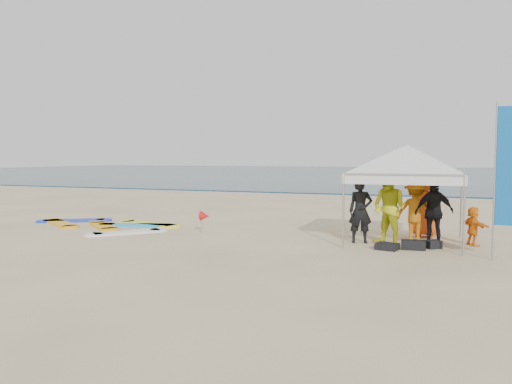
{
  "coord_description": "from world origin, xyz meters",
  "views": [
    {
      "loc": [
        5.2,
        -11.16,
        2.23
      ],
      "look_at": [
        -0.1,
        2.6,
        1.2
      ],
      "focal_mm": 35.0,
      "sensor_mm": 36.0,
      "label": 1
    }
  ],
  "objects": [
    {
      "name": "person_black_b",
      "position": [
        4.9,
        2.12,
        0.85
      ],
      "size": [
        1.08,
        0.81,
        1.71
      ],
      "primitive_type": "imported",
      "rotation": [
        0.0,
        0.0,
        3.59
      ],
      "color": "black",
      "rests_on": "ground"
    },
    {
      "name": "feather_flag",
      "position": [
        6.39,
        0.6,
        2.0
      ],
      "size": [
        0.57,
        0.04,
        3.4
      ],
      "color": "#A5A5A8",
      "rests_on": "ground"
    },
    {
      "name": "canopy_tent",
      "position": [
        4.2,
        2.3,
        2.54
      ],
      "size": [
        3.87,
        3.87,
        2.92
      ],
      "color": "#A5A5A8",
      "rests_on": "ground"
    },
    {
      "name": "person_seated",
      "position": [
        5.83,
        2.46,
        0.49
      ],
      "size": [
        0.73,
        0.93,
        0.99
      ],
      "primitive_type": "imported",
      "rotation": [
        0.0,
        0.0,
        2.12
      ],
      "color": "orange",
      "rests_on": "ground"
    },
    {
      "name": "surfboard_spread",
      "position": [
        -5.08,
        2.09,
        0.04
      ],
      "size": [
        5.21,
        3.25,
        0.07
      ],
      "color": "#FFAF1A",
      "rests_on": "ground"
    },
    {
      "name": "marker_pennant",
      "position": [
        -1.47,
        1.95,
        0.49
      ],
      "size": [
        0.28,
        0.28,
        0.64
      ],
      "color": "#A5A5A8",
      "rests_on": "ground"
    },
    {
      "name": "person_orange_a",
      "position": [
        4.44,
        2.29,
        0.83
      ],
      "size": [
        1.17,
        0.81,
        1.66
      ],
      "primitive_type": "imported",
      "rotation": [
        0.0,
        0.0,
        2.95
      ],
      "color": "orange",
      "rests_on": "ground"
    },
    {
      "name": "person_black_a",
      "position": [
        3.1,
        1.85,
        0.84
      ],
      "size": [
        0.7,
        0.57,
        1.67
      ],
      "primitive_type": "imported",
      "rotation": [
        0.0,
        0.0,
        0.31
      ],
      "color": "black",
      "rests_on": "ground"
    },
    {
      "name": "person_orange_b",
      "position": [
        4.62,
        3.45,
        0.88
      ],
      "size": [
        0.94,
        0.69,
        1.75
      ],
      "primitive_type": "imported",
      "rotation": [
        0.0,
        0.0,
        3.31
      ],
      "color": "#DA4B13",
      "rests_on": "ground"
    },
    {
      "name": "ground",
      "position": [
        0.0,
        0.0,
        0.0
      ],
      "size": [
        120.0,
        120.0,
        0.0
      ],
      "primitive_type": "plane",
      "color": "beige",
      "rests_on": "ground"
    },
    {
      "name": "person_yellow",
      "position": [
        3.83,
        1.82,
        0.95
      ],
      "size": [
        1.15,
        1.08,
        1.89
      ],
      "primitive_type": "imported",
      "rotation": [
        0.0,
        0.0,
        -0.52
      ],
      "color": "#CED01D",
      "rests_on": "ground"
    },
    {
      "name": "ocean",
      "position": [
        0.0,
        60.0,
        0.04
      ],
      "size": [
        160.0,
        84.0,
        0.08
      ],
      "primitive_type": "cube",
      "color": "#0C2633",
      "rests_on": "ground"
    },
    {
      "name": "shoreline_foam",
      "position": [
        0.0,
        18.2,
        0.0
      ],
      "size": [
        160.0,
        1.2,
        0.01
      ],
      "primitive_type": "cube",
      "color": "silver",
      "rests_on": "ground"
    },
    {
      "name": "gear_pile",
      "position": [
        4.39,
        1.36,
        0.1
      ],
      "size": [
        1.54,
        1.05,
        0.22
      ],
      "color": "black",
      "rests_on": "ground"
    }
  ]
}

